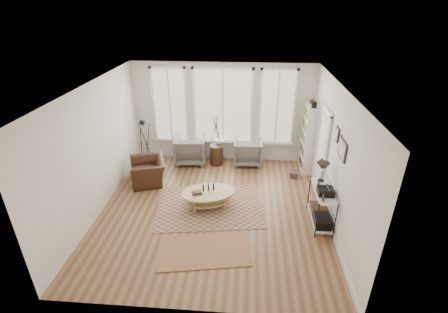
# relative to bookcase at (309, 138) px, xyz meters

# --- Properties ---
(room) EXTENTS (5.50, 5.54, 2.90)m
(room) POSITION_rel_bookcase_xyz_m (-2.42, -2.20, 0.47)
(room) COLOR #896142
(room) RESTS_ON ground
(bay_window) EXTENTS (4.14, 0.12, 2.24)m
(bay_window) POSITION_rel_bookcase_xyz_m (-2.44, 0.49, 0.65)
(bay_window) COLOR tan
(bay_window) RESTS_ON ground
(door) EXTENTS (0.09, 1.06, 2.22)m
(door) POSITION_rel_bookcase_xyz_m (0.13, -1.08, 0.17)
(door) COLOR silver
(door) RESTS_ON ground
(bookcase) EXTENTS (0.31, 0.85, 2.06)m
(bookcase) POSITION_rel_bookcase_xyz_m (0.00, 0.00, 0.00)
(bookcase) COLOR white
(bookcase) RESTS_ON ground
(low_shelf) EXTENTS (0.38, 1.08, 1.30)m
(low_shelf) POSITION_rel_bookcase_xyz_m (-0.06, -2.52, -0.44)
(low_shelf) COLOR white
(low_shelf) RESTS_ON ground
(wall_art) EXTENTS (0.04, 0.88, 0.44)m
(wall_art) POSITION_rel_bookcase_xyz_m (0.14, -2.49, 0.92)
(wall_art) COLOR black
(wall_art) RESTS_ON ground
(rug_main) EXTENTS (2.72, 2.19, 0.01)m
(rug_main) POSITION_rel_bookcase_xyz_m (-2.54, -2.11, -0.95)
(rug_main) COLOR brown
(rug_main) RESTS_ON ground
(rug_runner) EXTENTS (1.92, 1.28, 0.01)m
(rug_runner) POSITION_rel_bookcase_xyz_m (-2.47, -3.63, -0.94)
(rug_runner) COLOR maroon
(rug_runner) RESTS_ON ground
(coffee_table) EXTENTS (1.45, 1.14, 0.59)m
(coffee_table) POSITION_rel_bookcase_xyz_m (-2.58, -2.11, -0.64)
(coffee_table) COLOR tan
(coffee_table) RESTS_ON ground
(armchair_left) EXTENTS (0.95, 0.98, 0.83)m
(armchair_left) POSITION_rel_bookcase_xyz_m (-3.39, 0.17, -0.54)
(armchair_left) COLOR slate
(armchair_left) RESTS_ON ground
(armchair_right) EXTENTS (0.84, 0.86, 0.76)m
(armchair_right) POSITION_rel_bookcase_xyz_m (-1.67, 0.22, -0.57)
(armchair_right) COLOR slate
(armchair_right) RESTS_ON ground
(side_table) EXTENTS (0.40, 0.40, 1.67)m
(side_table) POSITION_rel_bookcase_xyz_m (-2.59, 0.09, -0.15)
(side_table) COLOR #3A2012
(side_table) RESTS_ON ground
(vase) EXTENTS (0.24, 0.24, 0.24)m
(vase) POSITION_rel_bookcase_xyz_m (-2.52, 0.22, -0.24)
(vase) COLOR silver
(vase) RESTS_ON side_table
(accent_chair) EXTENTS (1.22, 1.14, 0.64)m
(accent_chair) POSITION_rel_bookcase_xyz_m (-4.31, -1.09, -0.64)
(accent_chair) COLOR #3A2012
(accent_chair) RESTS_ON ground
(tripod_camera) EXTENTS (0.47, 0.47, 1.34)m
(tripod_camera) POSITION_rel_bookcase_xyz_m (-4.69, -0.02, -0.34)
(tripod_camera) COLOR black
(tripod_camera) RESTS_ON ground
(book_stack_near) EXTENTS (0.21, 0.26, 0.16)m
(book_stack_near) POSITION_rel_bookcase_xyz_m (-0.39, -0.51, -0.87)
(book_stack_near) COLOR maroon
(book_stack_near) RESTS_ON ground
(book_stack_far) EXTENTS (0.20, 0.24, 0.14)m
(book_stack_far) POSITION_rel_bookcase_xyz_m (-0.39, -0.50, -0.89)
(book_stack_far) COLOR maroon
(book_stack_far) RESTS_ON ground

